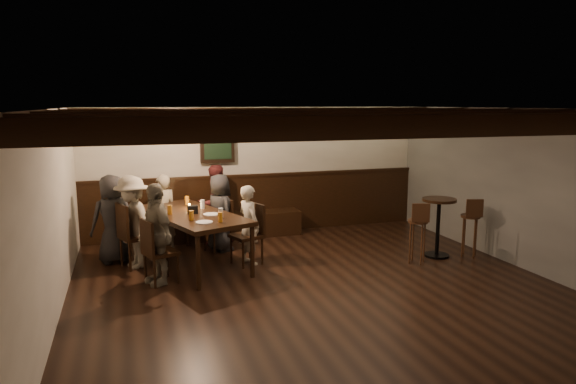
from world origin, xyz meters
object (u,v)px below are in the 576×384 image
object	(u,v)px
person_bench_right	(215,205)
chair_right_near	(219,235)
chair_right_far	(248,246)
person_bench_left	(113,219)
high_top_table	(438,219)
bar_stool_right	(470,235)
bar_stool_left	(417,240)
chair_left_near	(136,247)
person_right_far	(249,225)
person_left_near	(133,222)
person_bench_centre	(163,213)
person_left_far	(157,234)
person_right_near	(220,213)
dining_table	(191,217)
chair_left_far	(160,263)

from	to	relation	value
person_bench_right	chair_right_near	bearing A→B (deg)	68.03
chair_right_far	person_bench_left	xyz separation A→B (m)	(-1.98, 0.74, 0.41)
high_top_table	bar_stool_right	size ratio (longest dim) A/B	0.99
bar_stool_left	chair_left_near	bearing A→B (deg)	-176.92
person_right_far	person_left_near	bearing A→B (deg)	59.04
chair_right_near	person_bench_centre	size ratio (longest dim) A/B	0.67
chair_right_far	bar_stool_right	bearing A→B (deg)	-120.84
chair_right_near	person_left_far	size ratio (longest dim) A/B	0.62
person_right_near	person_bench_right	bearing A→B (deg)	-18.43
person_bench_centre	bar_stool_left	size ratio (longest dim) A/B	1.33
chair_right_near	person_left_near	distance (m)	1.53
chair_right_far	person_bench_centre	bearing A→B (deg)	25.63
person_left_near	person_left_far	size ratio (longest dim) A/B	1.00
chair_right_far	bar_stool_right	distance (m)	3.60
chair_left_near	person_left_near	xyz separation A→B (m)	(-0.03, -0.01, 0.40)
person_bench_centre	person_left_far	xyz separation A→B (m)	(-0.21, -1.66, 0.05)
high_top_table	bar_stool_left	distance (m)	0.61
person_bench_centre	high_top_table	bearing A→B (deg)	138.18
chair_left_near	person_bench_left	bearing A→B (deg)	-158.30
chair_right_far	person_bench_centre	size ratio (longest dim) A/B	0.72
chair_left_near	person_left_far	xyz separation A→B (m)	(0.27, -0.86, 0.40)
person_bench_left	high_top_table	world-z (taller)	person_bench_left
chair_right_far	person_right_far	xyz separation A→B (m)	(0.03, 0.01, 0.33)
dining_table	person_bench_left	size ratio (longest dim) A/B	1.73
chair_left_far	person_bench_left	xyz separation A→B (m)	(-0.62, 1.21, 0.42)
dining_table	high_top_table	xyz separation A→B (m)	(3.86, -0.75, -0.12)
person_left_near	person_bench_left	bearing A→B (deg)	-161.57
chair_right_near	person_left_far	bearing A→B (deg)	121.50
dining_table	chair_right_far	distance (m)	0.97
chair_left_far	person_bench_left	distance (m)	1.42
chair_right_near	person_left_near	bearing A→B (deg)	90.00
person_left_near	chair_right_near	bearing A→B (deg)	90.00
bar_stool_left	high_top_table	bearing A→B (deg)	40.59
person_bench_centre	person_bench_right	distance (m)	0.91
chair_right_far	person_bench_right	xyz separation A→B (m)	(-0.28, 1.33, 0.42)
person_bench_right	person_bench_left	bearing A→B (deg)	0.00
person_bench_left	high_top_table	bearing A→B (deg)	146.10
person_bench_centre	high_top_table	distance (m)	4.55
person_bench_right	bar_stool_left	bearing A→B (deg)	123.82
chair_left_near	person_right_near	size ratio (longest dim) A/B	0.76
bar_stool_left	chair_right_near	bearing A→B (deg)	168.55
dining_table	person_bench_centre	xyz separation A→B (m)	(-0.35, 0.99, -0.11)
chair_left_near	bar_stool_left	world-z (taller)	chair_left_near
person_right_far	bar_stool_left	bearing A→B (deg)	-126.64
person_right_near	high_top_table	bearing A→B (deg)	-132.66
chair_right_far	person_bench_left	bearing A→B (deg)	50.19
person_right_near	person_right_far	bearing A→B (deg)	-180.00
bar_stool_right	bar_stool_left	bearing A→B (deg)	-160.71
person_right_near	person_bench_centre	bearing A→B (deg)	51.34
chair_left_near	person_right_far	size ratio (longest dim) A/B	0.80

